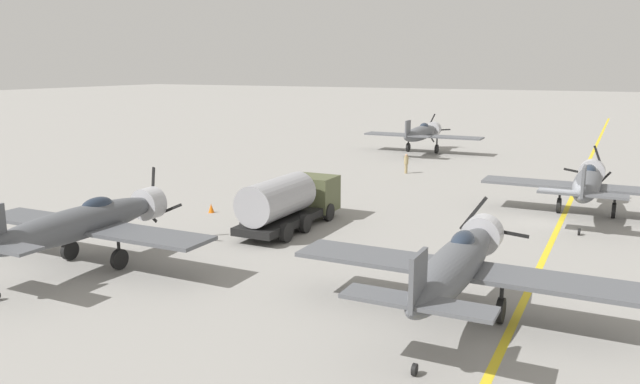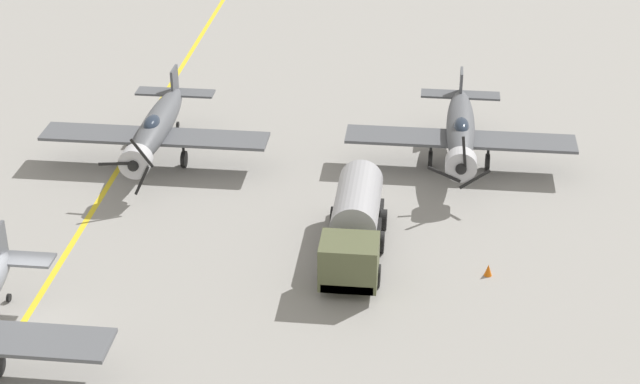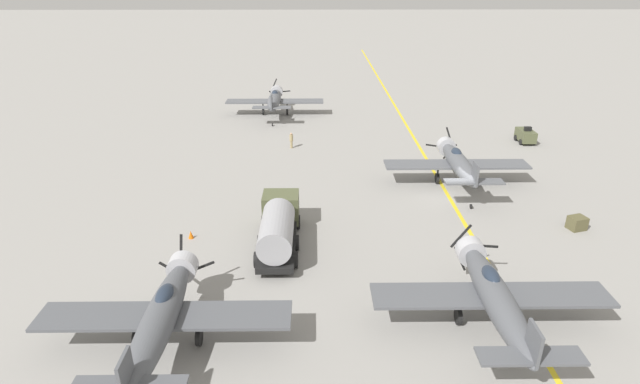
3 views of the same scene
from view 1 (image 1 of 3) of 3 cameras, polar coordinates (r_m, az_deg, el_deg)
The scene contains 9 objects.
ground_plane at distance 36.65m, azimuth 20.94°, elevation -3.05°, with size 400.00×400.00×0.00m, color gray.
taxiway_stripe at distance 36.65m, azimuth 20.94°, elevation -3.04°, with size 0.30×160.00×0.01m, color yellow.
airplane_mid_center at distance 39.47m, azimuth 23.28°, elevation 0.76°, with size 12.00×9.98×3.70m.
airplane_far_left at distance 63.99m, azimuth 9.29°, elevation 5.33°, with size 12.00×9.98×3.67m.
airplane_near_center at distance 22.14m, azimuth 12.41°, elevation -6.43°, with size 12.00×9.98×3.65m.
airplane_near_left at distance 29.06m, azimuth -20.66°, elevation -2.61°, with size 12.00×9.98×3.80m.
fuel_tanker at distance 33.81m, azimuth -2.80°, elevation -0.84°, with size 2.68×8.00×2.98m.
ground_crew_walking at distance 51.69m, azimuth 7.88°, elevation 2.67°, with size 0.35×0.35×1.62m.
traffic_cone at distance 38.18m, azimuth -9.92°, elevation -1.46°, with size 0.36×0.36×0.55m, color orange.
Camera 1 is at (2.93, -35.47, 8.73)m, focal length 35.00 mm.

